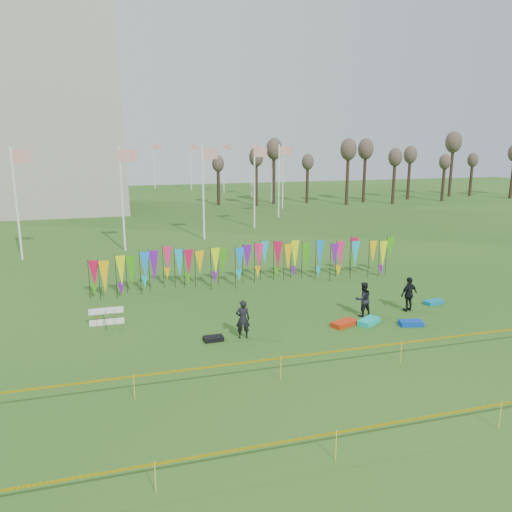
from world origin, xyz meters
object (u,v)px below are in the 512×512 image
object	(u,v)px
kite_bag_black	(213,339)
kite_bag_teal	(434,302)
person_left	(243,319)
kite_bag_blue	(411,323)
person_right	(409,294)
kite_bag_turquoise	(369,321)
box_kite	(106,316)
kite_bag_red	(344,323)
person_mid	(363,299)

from	to	relation	value
kite_bag_black	kite_bag_teal	size ratio (longest dim) A/B	0.81
person_left	kite_bag_blue	xyz separation A→B (m)	(7.89, -0.73, -0.75)
kite_bag_blue	kite_bag_black	xyz separation A→B (m)	(-9.19, 0.77, -0.01)
person_left	person_right	bearing A→B (deg)	-163.23
kite_bag_black	kite_bag_turquoise	bearing A→B (deg)	-0.24
kite_bag_teal	kite_bag_blue	bearing A→B (deg)	-140.59
box_kite	kite_bag_blue	xyz separation A→B (m)	(13.59, -3.93, -0.33)
box_kite	kite_bag_red	xyz separation A→B (m)	(10.58, -3.12, -0.32)
kite_bag_black	person_right	bearing A→B (deg)	5.94
person_left	kite_bag_black	size ratio (longest dim) A/B	2.06
person_mid	kite_bag_teal	xyz separation A→B (m)	(4.48, 0.61, -0.76)
person_left	kite_bag_black	distance (m)	1.51
kite_bag_blue	kite_bag_red	distance (m)	3.11
kite_bag_turquoise	kite_bag_teal	xyz separation A→B (m)	(4.70, 1.66, -0.02)
kite_bag_turquoise	kite_bag_red	world-z (taller)	kite_bag_turquoise
person_right	person_left	bearing A→B (deg)	-6.36
person_right	kite_bag_turquoise	size ratio (longest dim) A/B	1.49
kite_bag_black	kite_bag_blue	bearing A→B (deg)	-4.78
kite_bag_blue	person_right	bearing A→B (deg)	61.11
person_mid	kite_bag_red	xyz separation A→B (m)	(-1.45, -0.98, -0.74)
person_right	kite_bag_turquoise	world-z (taller)	person_right
person_right	kite_bag_red	distance (m)	4.21
person_right	kite_bag_black	bearing A→B (deg)	-7.46
person_mid	kite_bag_turquoise	world-z (taller)	person_mid
kite_bag_turquoise	kite_bag_red	size ratio (longest dim) A/B	0.93
kite_bag_red	kite_bag_teal	bearing A→B (deg)	14.98
person_left	person_right	world-z (taller)	person_right
kite_bag_red	kite_bag_black	distance (m)	6.18
box_kite	person_right	bearing A→B (deg)	-8.19
box_kite	kite_bag_black	world-z (taller)	box_kite
person_left	person_mid	size ratio (longest dim) A/B	1.00
person_mid	person_left	bearing A→B (deg)	5.75
kite_bag_blue	kite_bag_black	world-z (taller)	kite_bag_blue
person_left	kite_bag_red	xyz separation A→B (m)	(4.88, 0.08, -0.74)
kite_bag_teal	person_left	bearing A→B (deg)	-171.22
box_kite	kite_bag_turquoise	distance (m)	12.24
kite_bag_turquoise	kite_bag_teal	bearing A→B (deg)	19.49
kite_bag_turquoise	kite_bag_red	xyz separation A→B (m)	(-1.23, 0.08, -0.00)
box_kite	kite_bag_blue	bearing A→B (deg)	-16.13
person_right	kite_bag_teal	world-z (taller)	person_right
person_right	kite_bag_turquoise	xyz separation A→B (m)	(-2.79, -1.09, -0.76)
kite_bag_black	kite_bag_red	bearing A→B (deg)	0.42
kite_bag_blue	kite_bag_teal	size ratio (longest dim) A/B	1.02
box_kite	person_mid	distance (m)	12.22
kite_bag_blue	kite_bag_black	distance (m)	9.22
box_kite	kite_bag_turquoise	bearing A→B (deg)	-15.13
box_kite	person_left	distance (m)	6.55
kite_bag_black	kite_bag_teal	xyz separation A→B (m)	(12.10, 1.63, 0.00)
person_mid	person_right	world-z (taller)	person_right
kite_bag_turquoise	person_left	bearing A→B (deg)	-179.93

